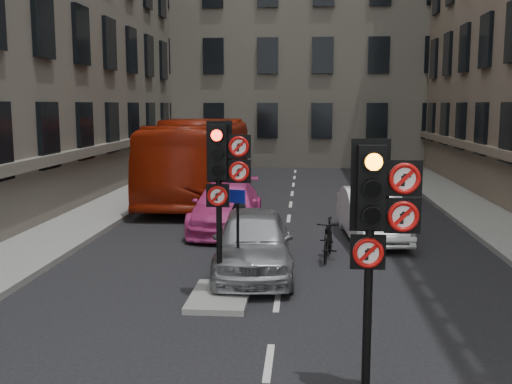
# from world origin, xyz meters

# --- Properties ---
(pavement_left) EXTENTS (3.00, 50.00, 0.16)m
(pavement_left) POSITION_xyz_m (-7.20, 12.00, 0.08)
(pavement_left) COLOR gray
(pavement_left) RESTS_ON ground
(centre_island) EXTENTS (1.20, 2.00, 0.12)m
(centre_island) POSITION_xyz_m (-1.20, 5.00, 0.06)
(centre_island) COLOR gray
(centre_island) RESTS_ON ground
(building_far) EXTENTS (30.00, 14.00, 20.00)m
(building_far) POSITION_xyz_m (0.00, 38.00, 10.00)
(building_far) COLOR slate
(building_far) RESTS_ON ground
(signal_near) EXTENTS (0.91, 0.40, 3.58)m
(signal_near) POSITION_xyz_m (1.49, 0.99, 2.58)
(signal_near) COLOR black
(signal_near) RESTS_ON ground
(signal_far) EXTENTS (0.91, 0.40, 3.58)m
(signal_far) POSITION_xyz_m (-1.11, 4.99, 2.70)
(signal_far) COLOR black
(signal_far) RESTS_ON centre_island
(car_silver) EXTENTS (2.14, 4.67, 1.55)m
(car_silver) POSITION_xyz_m (-0.67, 7.00, 0.78)
(car_silver) COLOR #97999E
(car_silver) RESTS_ON ground
(car_white) EXTENTS (1.90, 4.65, 1.50)m
(car_white) POSITION_xyz_m (2.58, 11.04, 0.75)
(car_white) COLOR white
(car_white) RESTS_ON ground
(car_pink) EXTENTS (2.17, 5.14, 1.48)m
(car_pink) POSITION_xyz_m (-1.96, 12.00, 0.74)
(car_pink) COLOR #D83F93
(car_pink) RESTS_ON ground
(bus_red) EXTENTS (2.90, 12.22, 3.40)m
(bus_red) POSITION_xyz_m (-3.93, 18.70, 1.70)
(bus_red) COLOR maroon
(bus_red) RESTS_ON ground
(motorcycle) EXTENTS (0.75, 1.84, 1.07)m
(motorcycle) POSITION_xyz_m (1.17, 8.46, 0.54)
(motorcycle) COLOR black
(motorcycle) RESTS_ON ground
(motorcyclist) EXTENTS (0.66, 0.56, 1.54)m
(motorcyclist) POSITION_xyz_m (-1.30, 9.88, 0.77)
(motorcyclist) COLOR black
(motorcyclist) RESTS_ON ground
(info_sign) EXTENTS (0.35, 0.16, 2.09)m
(info_sign) POSITION_xyz_m (-0.90, 5.73, 1.47)
(info_sign) COLOR black
(info_sign) RESTS_ON centre_island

